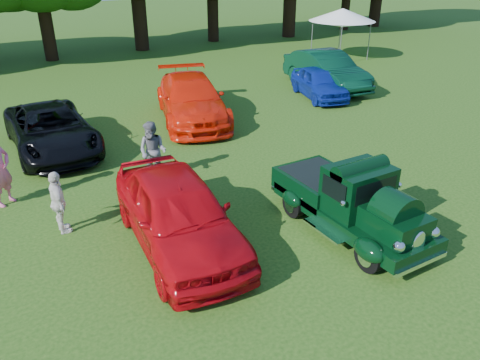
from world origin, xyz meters
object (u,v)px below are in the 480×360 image
hero_pickup (350,202)px  red_convertible (178,213)px  spectator_grey (153,152)px  back_car_black (51,129)px  spectator_white (59,203)px  canopy_tent (342,15)px  back_car_orange (192,99)px  back_car_green (326,70)px  back_car_blue (319,83)px

hero_pickup → red_convertible: 3.91m
red_convertible → spectator_grey: 3.54m
red_convertible → back_car_black: red_convertible is taller
red_convertible → back_car_black: bearing=104.9°
spectator_white → canopy_tent: bearing=-58.6°
red_convertible → back_car_orange: (3.97, 7.70, -0.00)m
red_convertible → spectator_white: bearing=142.9°
spectator_white → red_convertible: bearing=-132.7°
back_car_orange → spectator_white: back_car_orange is taller
red_convertible → back_car_black: 7.31m
red_convertible → back_car_green: 14.44m
spectator_white → canopy_tent: size_ratio=0.36×
hero_pickup → canopy_tent: (13.03, 15.04, 1.82)m
red_convertible → spectator_grey: size_ratio=2.84×
back_car_orange → spectator_grey: bearing=-110.4°
spectator_grey → spectator_white: spectator_grey is taller
red_convertible → spectator_grey: spectator_grey is taller
red_convertible → back_car_blue: 12.76m
back_car_orange → red_convertible: bearing=-100.7°
hero_pickup → back_car_black: bearing=119.8°
back_car_green → spectator_white: size_ratio=3.43×
canopy_tent → red_convertible: bearing=-140.7°
canopy_tent → spectator_grey: bearing=-147.4°
hero_pickup → spectator_grey: size_ratio=2.49×
red_convertible → back_car_blue: (10.20, 7.66, -0.17)m
back_car_blue → spectator_white: size_ratio=2.53×
hero_pickup → back_car_green: bearing=52.3°
red_convertible → back_car_green: (11.48, 8.75, 0.03)m
back_car_black → back_car_orange: 5.26m
back_car_orange → canopy_tent: canopy_tent is taller
back_car_black → canopy_tent: (17.95, 6.45, 1.83)m
back_car_orange → back_car_blue: 6.23m
hero_pickup → back_car_blue: 11.17m
hero_pickup → spectator_grey: (-2.88, 4.84, 0.13)m
spectator_grey → spectator_white: (-2.87, -1.55, -0.09)m
back_car_orange → back_car_blue: size_ratio=1.48×
spectator_white → canopy_tent: canopy_tent is taller
back_car_black → back_car_green: (12.74, 1.55, 0.14)m
back_car_green → canopy_tent: 7.34m
back_car_green → back_car_black: bearing=-166.2°
red_convertible → back_car_orange: 8.66m
back_car_blue → back_car_black: bearing=-161.4°
back_car_black → canopy_tent: size_ratio=1.24×
hero_pickup → back_car_green: (7.83, 10.14, 0.14)m
back_car_black → spectator_white: 5.37m
back_car_black → hero_pickup: bearing=-60.4°
red_convertible → canopy_tent: (16.69, 13.65, 1.72)m
back_car_orange → spectator_white: bearing=-119.7°
back_car_green → back_car_blue: bearing=-132.9°
hero_pickup → spectator_white: 6.63m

